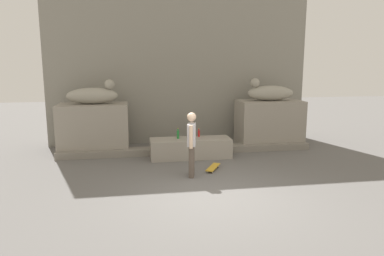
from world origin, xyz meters
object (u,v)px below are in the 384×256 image
at_px(statue_reclining_right, 269,92).
at_px(bottle_blue, 195,136).
at_px(statue_reclining_left, 93,95).
at_px(skater, 192,142).
at_px(bottle_clear, 191,134).
at_px(bottle_red, 199,133).
at_px(bottle_green, 178,134).
at_px(skateboard, 213,167).

bearing_deg(statue_reclining_right, bottle_blue, 30.45).
bearing_deg(statue_reclining_left, statue_reclining_right, -1.49).
height_order(statue_reclining_left, bottle_blue, statue_reclining_left).
bearing_deg(skater, bottle_clear, 4.44).
bearing_deg(bottle_clear, bottle_red, 27.83).
bearing_deg(bottle_blue, skater, -102.58).
xyz_separation_m(skater, bottle_clear, (0.29, 1.92, -0.21)).
bearing_deg(bottle_green, skater, -86.72).
distance_m(statue_reclining_left, bottle_blue, 3.53).
xyz_separation_m(statue_reclining_left, bottle_green, (2.56, -1.12, -1.13)).
distance_m(statue_reclining_right, bottle_green, 3.69).
relative_size(statue_reclining_right, bottle_green, 5.08).
relative_size(skater, bottle_red, 6.24).
distance_m(skateboard, bottle_red, 1.70).
bearing_deg(bottle_clear, skater, -98.72).
height_order(statue_reclining_left, statue_reclining_right, same).
distance_m(statue_reclining_left, skateboard, 4.57).
bearing_deg(statue_reclining_left, bottle_clear, -21.80).
bearing_deg(bottle_blue, bottle_green, 151.09).
bearing_deg(bottle_blue, statue_reclining_right, 25.92).
bearing_deg(bottle_green, statue_reclining_left, 156.38).
bearing_deg(bottle_clear, bottle_green, -176.58).
distance_m(skateboard, bottle_clear, 1.61).
bearing_deg(skateboard, bottle_blue, 44.17).
height_order(skateboard, bottle_red, bottle_red).
bearing_deg(statue_reclining_left, bottle_red, -17.83).
bearing_deg(bottle_red, bottle_clear, -152.17).
relative_size(skateboard, bottle_clear, 2.81).
relative_size(statue_reclining_right, bottle_clear, 5.77).
xyz_separation_m(statue_reclining_right, bottle_red, (-2.64, -0.95, -1.16)).
relative_size(bottle_green, bottle_clear, 1.14).
distance_m(statue_reclining_right, skater, 4.51).
height_order(statue_reclining_left, bottle_clear, statue_reclining_left).
relative_size(bottle_green, bottle_blue, 1.09).
height_order(skater, skateboard, skater).
relative_size(statue_reclining_right, skater, 0.98).
bearing_deg(bottle_clear, skateboard, -74.79).
relative_size(skater, skateboard, 2.09).
bearing_deg(bottle_green, bottle_clear, 3.42).
distance_m(statue_reclining_right, skateboard, 4.00).
bearing_deg(skateboard, bottle_red, 32.61).
xyz_separation_m(bottle_green, bottle_blue, (0.47, -0.26, -0.01)).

